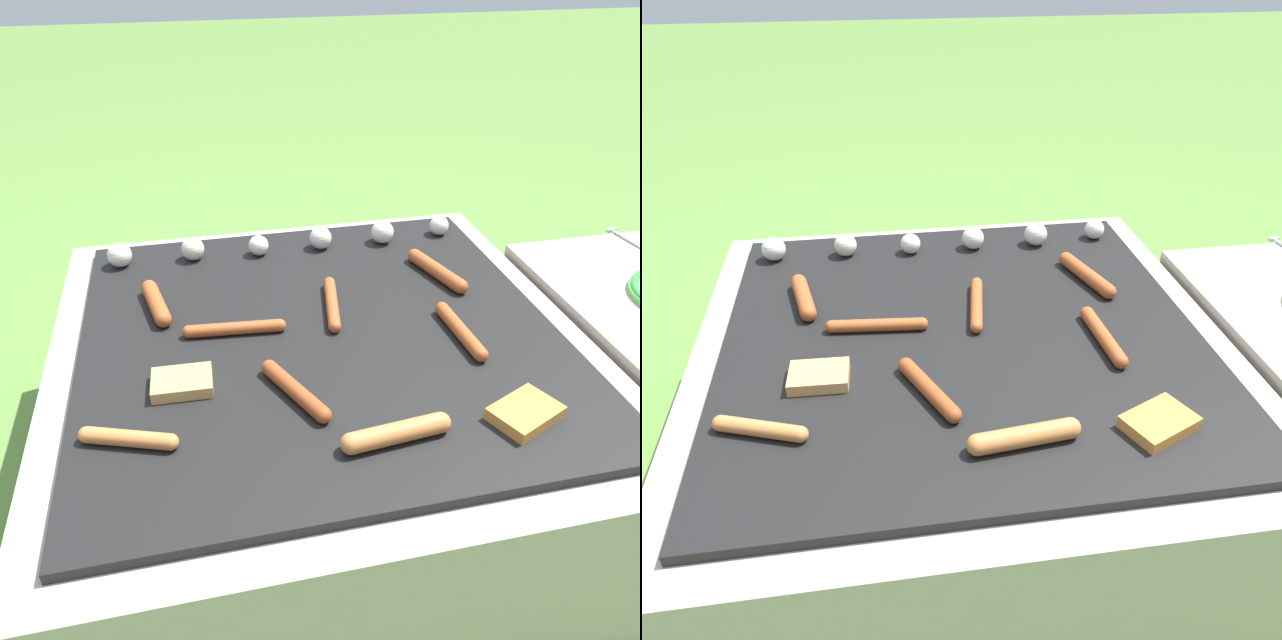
{
  "view_description": "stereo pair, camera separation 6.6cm",
  "coord_description": "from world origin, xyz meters",
  "views": [
    {
      "loc": [
        -0.2,
        -0.91,
        1.0
      ],
      "look_at": [
        0.0,
        0.0,
        0.39
      ],
      "focal_mm": 35.0,
      "sensor_mm": 36.0,
      "label": 1
    },
    {
      "loc": [
        -0.14,
        -0.92,
        1.0
      ],
      "look_at": [
        0.0,
        0.0,
        0.39
      ],
      "focal_mm": 35.0,
      "sensor_mm": 36.0,
      "label": 2
    }
  ],
  "objects": [
    {
      "name": "ground_plane",
      "position": [
        0.0,
        0.0,
        0.0
      ],
      "size": [
        14.0,
        14.0,
        0.0
      ],
      "primitive_type": "plane",
      "color": "#567F38"
    },
    {
      "name": "grill",
      "position": [
        0.0,
        0.0,
        0.18
      ],
      "size": [
        0.95,
        0.95,
        0.37
      ],
      "color": "#A89E8C",
      "rests_on": "ground_plane"
    },
    {
      "name": "sausage_back_center",
      "position": [
        0.28,
        0.14,
        0.39
      ],
      "size": [
        0.07,
        0.18,
        0.03
      ],
      "color": "#A34C23",
      "rests_on": "grill"
    },
    {
      "name": "sausage_back_left",
      "position": [
        -0.08,
        -0.17,
        0.39
      ],
      "size": [
        0.09,
        0.16,
        0.03
      ],
      "color": "#93421E",
      "rests_on": "grill"
    },
    {
      "name": "sausage_back_right",
      "position": [
        0.24,
        -0.08,
        0.38
      ],
      "size": [
        0.03,
        0.17,
        0.02
      ],
      "color": "#A34C23",
      "rests_on": "grill"
    },
    {
      "name": "sausage_front_right",
      "position": [
        0.04,
        0.06,
        0.38
      ],
      "size": [
        0.05,
        0.18,
        0.02
      ],
      "color": "#A34C23",
      "rests_on": "grill"
    },
    {
      "name": "sausage_mid_right",
      "position": [
        -0.15,
        0.02,
        0.38
      ],
      "size": [
        0.18,
        0.04,
        0.02
      ],
      "color": "#A34C23",
      "rests_on": "grill"
    },
    {
      "name": "sausage_front_center",
      "position": [
        -0.33,
        -0.23,
        0.38
      ],
      "size": [
        0.14,
        0.06,
        0.02
      ],
      "color": "#C6753D",
      "rests_on": "grill"
    },
    {
      "name": "sausage_mid_left",
      "position": [
        0.04,
        -0.3,
        0.39
      ],
      "size": [
        0.17,
        0.04,
        0.03
      ],
      "color": "#C6753D",
      "rests_on": "grill"
    },
    {
      "name": "sausage_front_left",
      "position": [
        -0.29,
        0.13,
        0.39
      ],
      "size": [
        0.06,
        0.15,
        0.03
      ],
      "color": "#A34C23",
      "rests_on": "grill"
    },
    {
      "name": "bread_slice_center",
      "position": [
        0.24,
        -0.3,
        0.38
      ],
      "size": [
        0.12,
        0.11,
        0.02
      ],
      "color": "#D18438",
      "rests_on": "grill"
    },
    {
      "name": "bread_slice_right",
      "position": [
        -0.25,
        -0.11,
        0.38
      ],
      "size": [
        0.1,
        0.07,
        0.02
      ],
      "color": "tan",
      "rests_on": "grill"
    },
    {
      "name": "mushroom_row",
      "position": [
        -0.01,
        0.32,
        0.4
      ],
      "size": [
        0.77,
        0.06,
        0.05
      ],
      "color": "silver",
      "rests_on": "grill"
    },
    {
      "name": "fork_utensil",
      "position": [
        0.77,
        0.17,
        0.38
      ],
      "size": [
        0.04,
        0.2,
        0.01
      ],
      "color": "silver",
      "rests_on": "side_ledge"
    }
  ]
}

